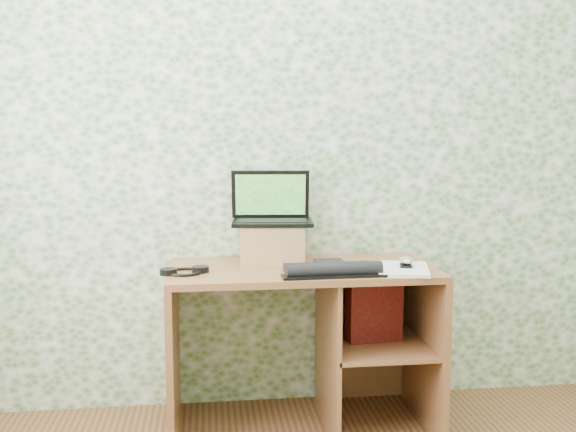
{
  "coord_description": "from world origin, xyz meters",
  "views": [
    {
      "loc": [
        -0.42,
        -1.39,
        1.32
      ],
      "look_at": [
        -0.07,
        1.39,
        0.99
      ],
      "focal_mm": 40.0,
      "sensor_mm": 36.0,
      "label": 1
    }
  ],
  "objects": [
    {
      "name": "wall_back",
      "position": [
        0.0,
        1.75,
        1.3
      ],
      "size": [
        3.5,
        0.0,
        3.5
      ],
      "primitive_type": "plane",
      "rotation": [
        1.57,
        0.0,
        0.0
      ],
      "color": "white",
      "rests_on": "ground"
    },
    {
      "name": "desk",
      "position": [
        0.08,
        1.47,
        0.48
      ],
      "size": [
        1.2,
        0.6,
        0.75
      ],
      "color": "brown",
      "rests_on": "floor"
    },
    {
      "name": "riser",
      "position": [
        -0.12,
        1.58,
        0.84
      ],
      "size": [
        0.32,
        0.27,
        0.18
      ],
      "primitive_type": "cube",
      "rotation": [
        0.0,
        0.0,
        -0.1
      ],
      "color": "#926441",
      "rests_on": "desk"
    },
    {
      "name": "laptop",
      "position": [
        -0.12,
        1.63,
        0.99
      ],
      "size": [
        0.4,
        0.3,
        0.25
      ],
      "rotation": [
        0.0,
        0.0,
        -0.1
      ],
      "color": "black",
      "rests_on": "riser"
    },
    {
      "name": "keyboard",
      "position": [
        0.1,
        1.27,
        0.77
      ],
      "size": [
        0.45,
        0.24,
        0.06
      ],
      "rotation": [
        0.0,
        0.0,
        0.04
      ],
      "color": "black",
      "rests_on": "desk"
    },
    {
      "name": "headphones",
      "position": [
        -0.52,
        1.36,
        0.76
      ],
      "size": [
        0.21,
        0.19,
        0.03
      ],
      "rotation": [
        0.0,
        0.0,
        0.26
      ],
      "color": "black",
      "rests_on": "desk"
    },
    {
      "name": "notepad",
      "position": [
        0.43,
        1.3,
        0.76
      ],
      "size": [
        0.29,
        0.35,
        0.01
      ],
      "primitive_type": "cube",
      "rotation": [
        0.0,
        0.0,
        -0.27
      ],
      "color": "silver",
      "rests_on": "desk"
    },
    {
      "name": "mouse",
      "position": [
        0.45,
        1.32,
        0.78
      ],
      "size": [
        0.09,
        0.11,
        0.03
      ],
      "primitive_type": "ellipsoid",
      "rotation": [
        0.0,
        0.0,
        -0.27
      ],
      "color": "#BDBDC0",
      "rests_on": "notepad"
    },
    {
      "name": "pen",
      "position": [
        0.48,
        1.38,
        0.77
      ],
      "size": [
        0.02,
        0.13,
        0.01
      ],
      "primitive_type": "cylinder",
      "rotation": [
        1.57,
        0.0,
        -0.11
      ],
      "color": "black",
      "rests_on": "notepad"
    },
    {
      "name": "red_box",
      "position": [
        0.34,
        1.44,
        0.54
      ],
      "size": [
        0.26,
        0.12,
        0.31
      ],
      "primitive_type": "cube",
      "rotation": [
        0.0,
        0.0,
        0.14
      ],
      "color": "maroon",
      "rests_on": "desk"
    }
  ]
}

